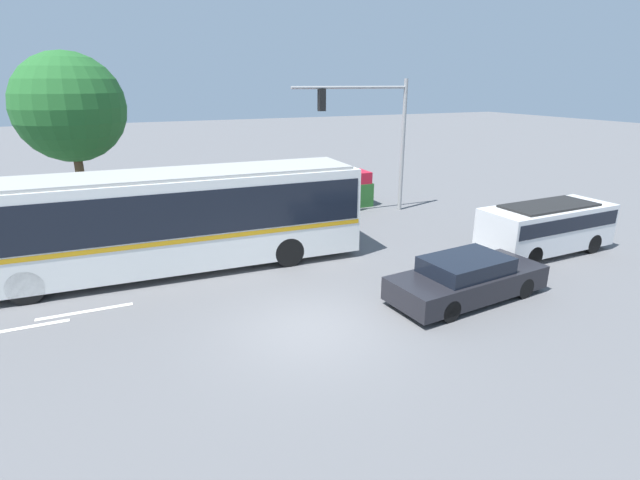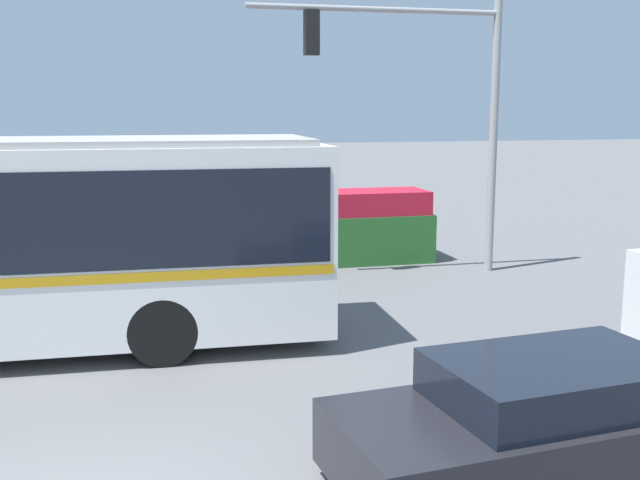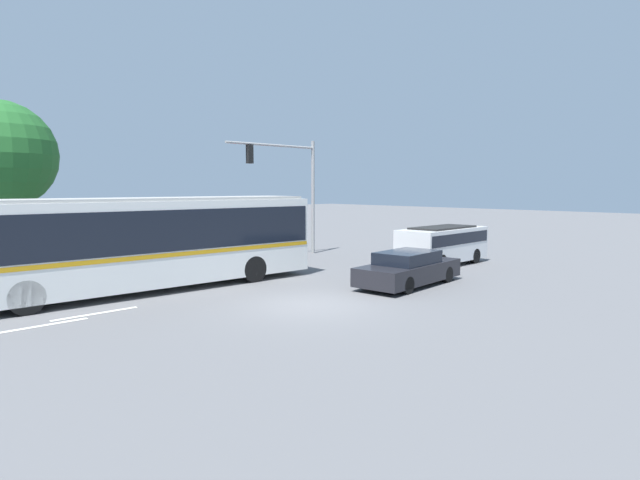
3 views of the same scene
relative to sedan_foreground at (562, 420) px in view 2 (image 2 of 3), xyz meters
name	(u,v)px [view 2 (image 2 of 3)]	position (x,y,z in m)	size (l,w,h in m)	color
sedan_foreground	(562,420)	(0.00, 0.00, 0.00)	(4.88, 2.27, 1.27)	black
traffic_light_pole	(435,90)	(2.37, 9.28, 3.44)	(5.61, 0.24, 6.06)	gray
flowering_hedge	(245,231)	(-1.57, 10.99, 0.24)	(8.95, 1.40, 1.71)	#286028
lane_stripe_mid	(610,351)	(2.94, 3.43, -0.60)	(2.40, 0.16, 0.01)	silver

